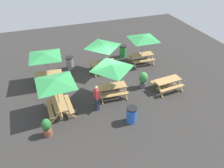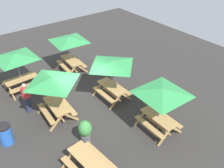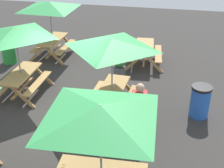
{
  "view_description": "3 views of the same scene",
  "coord_description": "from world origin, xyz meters",
  "px_view_note": "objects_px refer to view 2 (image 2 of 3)",
  "views": [
    {
      "loc": [
        -3.71,
        -11.91,
        8.65
      ],
      "look_at": [
        -0.05,
        -1.38,
        0.9
      ],
      "focal_mm": 35.0,
      "sensor_mm": 36.0,
      "label": 1
    },
    {
      "loc": [
        9.14,
        -5.01,
        8.2
      ],
      "look_at": [
        0.34,
        1.72,
        0.9
      ],
      "focal_mm": 40.0,
      "sensor_mm": 36.0,
      "label": 2
    },
    {
      "loc": [
        -7.91,
        -3.05,
        5.18
      ],
      "look_at": [
        -0.05,
        -1.38,
        0.9
      ],
      "focal_mm": 50.0,
      "sensor_mm": 36.0,
      "label": 3
    }
  ],
  "objects_px": {
    "picnic_table_1": "(162,95)",
    "potted_plant_0": "(85,131)",
    "picnic_table_5": "(88,161)",
    "trash_bin_green": "(164,99)",
    "trash_bin_blue": "(5,134)",
    "person_standing": "(26,97)",
    "trash_bin_gray": "(105,67)",
    "picnic_table_3": "(16,59)",
    "picnic_table_0": "(53,83)",
    "picnic_table_2": "(112,66)",
    "picnic_table_4": "(69,42)"
  },
  "relations": [
    {
      "from": "picnic_table_1",
      "to": "potted_plant_0",
      "type": "relative_size",
      "value": 2.45
    },
    {
      "from": "picnic_table_5",
      "to": "potted_plant_0",
      "type": "distance_m",
      "value": 1.58
    },
    {
      "from": "picnic_table_5",
      "to": "trash_bin_green",
      "type": "height_order",
      "value": "trash_bin_green"
    },
    {
      "from": "picnic_table_1",
      "to": "potted_plant_0",
      "type": "bearing_deg",
      "value": -112.34
    },
    {
      "from": "trash_bin_blue",
      "to": "person_standing",
      "type": "bearing_deg",
      "value": 133.14
    },
    {
      "from": "trash_bin_green",
      "to": "person_standing",
      "type": "height_order",
      "value": "person_standing"
    },
    {
      "from": "picnic_table_1",
      "to": "trash_bin_gray",
      "type": "relative_size",
      "value": 2.88
    },
    {
      "from": "trash_bin_blue",
      "to": "trash_bin_gray",
      "type": "xyz_separation_m",
      "value": [
        -2.15,
        6.86,
        0.0
      ]
    },
    {
      "from": "picnic_table_3",
      "to": "trash_bin_green",
      "type": "bearing_deg",
      "value": -51.39
    },
    {
      "from": "trash_bin_gray",
      "to": "potted_plant_0",
      "type": "relative_size",
      "value": 0.85
    },
    {
      "from": "picnic_table_1",
      "to": "picnic_table_0",
      "type": "bearing_deg",
      "value": -136.31
    },
    {
      "from": "picnic_table_0",
      "to": "potted_plant_0",
      "type": "distance_m",
      "value": 2.65
    },
    {
      "from": "picnic_table_2",
      "to": "potted_plant_0",
      "type": "height_order",
      "value": "picnic_table_2"
    },
    {
      "from": "picnic_table_0",
      "to": "picnic_table_1",
      "type": "bearing_deg",
      "value": 45.53
    },
    {
      "from": "picnic_table_4",
      "to": "picnic_table_5",
      "type": "height_order",
      "value": "picnic_table_4"
    },
    {
      "from": "picnic_table_4",
      "to": "person_standing",
      "type": "bearing_deg",
      "value": -54.35
    },
    {
      "from": "trash_bin_blue",
      "to": "picnic_table_1",
      "type": "bearing_deg",
      "value": 59.76
    },
    {
      "from": "picnic_table_4",
      "to": "potted_plant_0",
      "type": "height_order",
      "value": "picnic_table_4"
    },
    {
      "from": "picnic_table_2",
      "to": "potted_plant_0",
      "type": "xyz_separation_m",
      "value": [
        1.89,
        -2.89,
        -1.34
      ]
    },
    {
      "from": "picnic_table_4",
      "to": "person_standing",
      "type": "relative_size",
      "value": 1.69
    },
    {
      "from": "picnic_table_5",
      "to": "picnic_table_4",
      "type": "bearing_deg",
      "value": 150.04
    },
    {
      "from": "picnic_table_2",
      "to": "trash_bin_blue",
      "type": "bearing_deg",
      "value": -91.7
    },
    {
      "from": "picnic_table_2",
      "to": "trash_bin_gray",
      "type": "height_order",
      "value": "picnic_table_2"
    },
    {
      "from": "picnic_table_0",
      "to": "trash_bin_green",
      "type": "relative_size",
      "value": 2.38
    },
    {
      "from": "picnic_table_4",
      "to": "trash_bin_blue",
      "type": "xyz_separation_m",
      "value": [
        3.85,
        -5.43,
        -1.49
      ]
    },
    {
      "from": "picnic_table_2",
      "to": "potted_plant_0",
      "type": "distance_m",
      "value": 3.71
    },
    {
      "from": "picnic_table_1",
      "to": "picnic_table_3",
      "type": "height_order",
      "value": "same"
    },
    {
      "from": "picnic_table_5",
      "to": "person_standing",
      "type": "height_order",
      "value": "person_standing"
    },
    {
      "from": "trash_bin_blue",
      "to": "picnic_table_5",
      "type": "bearing_deg",
      "value": 30.53
    },
    {
      "from": "picnic_table_1",
      "to": "trash_bin_green",
      "type": "xyz_separation_m",
      "value": [
        -1.02,
        1.5,
        -1.49
      ]
    },
    {
      "from": "picnic_table_4",
      "to": "trash_bin_gray",
      "type": "height_order",
      "value": "picnic_table_4"
    },
    {
      "from": "picnic_table_3",
      "to": "picnic_table_2",
      "type": "bearing_deg",
      "value": -49.04
    },
    {
      "from": "picnic_table_1",
      "to": "person_standing",
      "type": "relative_size",
      "value": 1.69
    },
    {
      "from": "trash_bin_green",
      "to": "trash_bin_blue",
      "type": "xyz_separation_m",
      "value": [
        -2.39,
        -7.36,
        0.0
      ]
    },
    {
      "from": "picnic_table_3",
      "to": "picnic_table_5",
      "type": "bearing_deg",
      "value": -93.13
    },
    {
      "from": "trash_bin_gray",
      "to": "potted_plant_0",
      "type": "bearing_deg",
      "value": -44.28
    },
    {
      "from": "picnic_table_3",
      "to": "trash_bin_gray",
      "type": "xyz_separation_m",
      "value": [
        1.46,
        4.79,
        -1.49
      ]
    },
    {
      "from": "picnic_table_5",
      "to": "trash_bin_green",
      "type": "relative_size",
      "value": 1.95
    },
    {
      "from": "picnic_table_5",
      "to": "person_standing",
      "type": "bearing_deg",
      "value": -179.99
    },
    {
      "from": "picnic_table_3",
      "to": "picnic_table_5",
      "type": "height_order",
      "value": "picnic_table_3"
    },
    {
      "from": "picnic_table_0",
      "to": "person_standing",
      "type": "xyz_separation_m",
      "value": [
        -1.26,
        -0.96,
        -1.1
      ]
    },
    {
      "from": "picnic_table_2",
      "to": "person_standing",
      "type": "relative_size",
      "value": 1.4
    },
    {
      "from": "picnic_table_5",
      "to": "trash_bin_gray",
      "type": "height_order",
      "value": "trash_bin_gray"
    },
    {
      "from": "picnic_table_2",
      "to": "person_standing",
      "type": "bearing_deg",
      "value": -112.29
    },
    {
      "from": "trash_bin_green",
      "to": "picnic_table_4",
      "type": "bearing_deg",
      "value": -162.88
    },
    {
      "from": "picnic_table_2",
      "to": "picnic_table_1",
      "type": "bearing_deg",
      "value": 3.2
    },
    {
      "from": "picnic_table_1",
      "to": "person_standing",
      "type": "xyz_separation_m",
      "value": [
        -4.91,
        -4.26,
        -1.1
      ]
    },
    {
      "from": "picnic_table_2",
      "to": "trash_bin_gray",
      "type": "bearing_deg",
      "value": 152.42
    },
    {
      "from": "picnic_table_1",
      "to": "trash_bin_blue",
      "type": "xyz_separation_m",
      "value": [
        -3.41,
        -5.86,
        -1.49
      ]
    },
    {
      "from": "potted_plant_0",
      "to": "picnic_table_2",
      "type": "bearing_deg",
      "value": 123.15
    }
  ]
}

